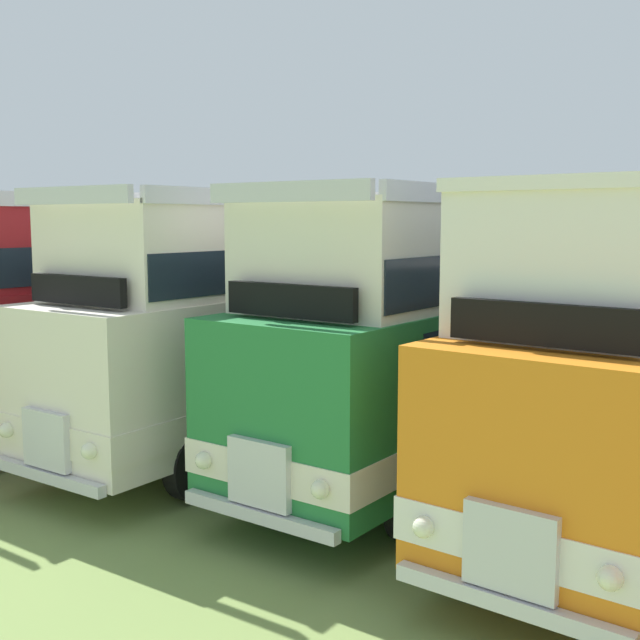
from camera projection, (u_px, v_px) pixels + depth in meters
The scene contains 4 objects.
ground_plane at pixel (544, 484), 12.30m from camera, with size 200.00×200.00×0.00m, color #7A934C.
bus_first_in_row at pixel (157, 300), 16.87m from camera, with size 2.70×11.50×4.52m.
bus_second_in_row at pixel (290, 310), 15.08m from camera, with size 2.86×10.90×4.52m.
bus_third_in_row at pixel (455, 323), 13.18m from camera, with size 2.66×9.88×4.52m.
Camera 1 is at (4.29, -11.61, 4.08)m, focal length 44.56 mm.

